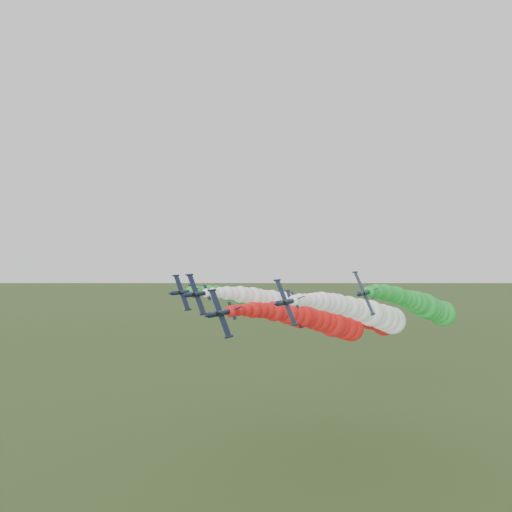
{
  "coord_description": "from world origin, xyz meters",
  "views": [
    {
      "loc": [
        39.17,
        -87.14,
        50.47
      ],
      "look_at": [
        -7.25,
        1.24,
        50.84
      ],
      "focal_mm": 35.0,
      "sensor_mm": 36.0,
      "label": 1
    }
  ],
  "objects_px": {
    "jet_inner_right": "(368,313)",
    "jet_outer_left": "(272,304)",
    "jet_outer_right": "(423,306)",
    "jet_inner_left": "(296,307)",
    "jet_trail": "(363,317)",
    "jet_lead": "(320,321)"
  },
  "relations": [
    {
      "from": "jet_inner_right",
      "to": "jet_outer_right",
      "type": "xyz_separation_m",
      "value": [
        11.15,
        10.96,
        1.38
      ]
    },
    {
      "from": "jet_outer_left",
      "to": "jet_trail",
      "type": "distance_m",
      "value": 26.65
    },
    {
      "from": "jet_inner_right",
      "to": "jet_trail",
      "type": "distance_m",
      "value": 21.61
    },
    {
      "from": "jet_lead",
      "to": "jet_outer_left",
      "type": "distance_m",
      "value": 32.43
    },
    {
      "from": "jet_trail",
      "to": "jet_lead",
      "type": "bearing_deg",
      "value": -93.85
    },
    {
      "from": "jet_trail",
      "to": "jet_inner_right",
      "type": "bearing_deg",
      "value": -71.69
    },
    {
      "from": "jet_inner_right",
      "to": "jet_lead",
      "type": "bearing_deg",
      "value": -132.53
    },
    {
      "from": "jet_outer_left",
      "to": "jet_inner_right",
      "type": "bearing_deg",
      "value": -21.91
    },
    {
      "from": "jet_outer_left",
      "to": "jet_outer_right",
      "type": "relative_size",
      "value": 1.0
    },
    {
      "from": "jet_inner_right",
      "to": "jet_outer_left",
      "type": "relative_size",
      "value": 1.0
    },
    {
      "from": "jet_inner_right",
      "to": "jet_outer_left",
      "type": "height_order",
      "value": "jet_inner_right"
    },
    {
      "from": "jet_inner_left",
      "to": "jet_trail",
      "type": "relative_size",
      "value": 1.0
    },
    {
      "from": "jet_lead",
      "to": "jet_inner_left",
      "type": "xyz_separation_m",
      "value": [
        -11.81,
        12.71,
        1.71
      ]
    },
    {
      "from": "jet_inner_left",
      "to": "jet_trail",
      "type": "bearing_deg",
      "value": 50.98
    },
    {
      "from": "jet_lead",
      "to": "jet_trail",
      "type": "height_order",
      "value": "jet_lead"
    },
    {
      "from": "jet_lead",
      "to": "jet_trail",
      "type": "relative_size",
      "value": 0.99
    },
    {
      "from": "jet_lead",
      "to": "jet_outer_left",
      "type": "height_order",
      "value": "jet_outer_left"
    },
    {
      "from": "jet_lead",
      "to": "jet_outer_right",
      "type": "distance_m",
      "value": 28.64
    },
    {
      "from": "jet_outer_left",
      "to": "jet_outer_right",
      "type": "bearing_deg",
      "value": -2.58
    },
    {
      "from": "jet_lead",
      "to": "jet_trail",
      "type": "distance_m",
      "value": 29.89
    },
    {
      "from": "jet_outer_left",
      "to": "jet_outer_right",
      "type": "height_order",
      "value": "jet_outer_right"
    },
    {
      "from": "jet_lead",
      "to": "jet_trail",
      "type": "bearing_deg",
      "value": 86.15
    }
  ]
}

